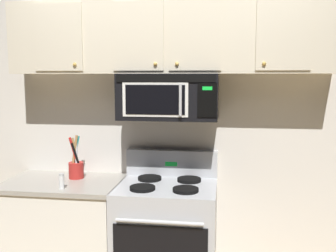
% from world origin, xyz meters
% --- Properties ---
extents(back_wall, '(5.20, 0.10, 2.70)m').
position_xyz_m(back_wall, '(0.00, 0.79, 1.35)').
color(back_wall, silver).
rests_on(back_wall, ground_plane).
extents(stove_range, '(0.76, 0.69, 1.12)m').
position_xyz_m(stove_range, '(0.00, 0.42, 0.47)').
color(stove_range, '#B7BABF').
rests_on(stove_range, ground_plane).
extents(over_range_microwave, '(0.76, 0.43, 0.35)m').
position_xyz_m(over_range_microwave, '(-0.00, 0.54, 1.58)').
color(over_range_microwave, black).
extents(upper_cabinets, '(2.50, 0.36, 0.55)m').
position_xyz_m(upper_cabinets, '(-0.00, 0.57, 2.02)').
color(upper_cabinets, beige).
extents(counter_segment, '(0.93, 0.65, 0.90)m').
position_xyz_m(counter_segment, '(-0.84, 0.43, 0.45)').
color(counter_segment, white).
rests_on(counter_segment, ground_plane).
extents(utensil_crock_red, '(0.12, 0.12, 0.36)m').
position_xyz_m(utensil_crock_red, '(-0.77, 0.52, 1.00)').
color(utensil_crock_red, red).
rests_on(utensil_crock_red, counter_segment).
extents(salt_shaker, '(0.04, 0.04, 0.12)m').
position_xyz_m(salt_shaker, '(-0.76, 0.21, 0.96)').
color(salt_shaker, white).
rests_on(salt_shaker, counter_segment).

